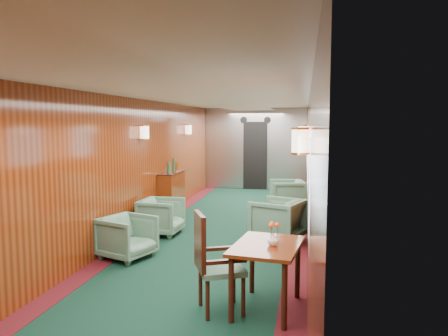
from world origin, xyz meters
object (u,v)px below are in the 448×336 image
at_px(armchair_right_near, 278,220).
at_px(armchair_left_far, 161,216).
at_px(side_chair, 212,259).
at_px(armchair_left_near, 127,237).
at_px(credenza, 172,193).
at_px(dining_table, 267,255).
at_px(armchair_right_far, 287,195).

bearing_deg(armchair_right_near, armchair_left_far, -69.82).
distance_m(side_chair, armchair_left_far, 3.35).
height_order(armchair_left_near, armchair_right_near, armchair_right_near).
relative_size(armchair_left_near, armchair_right_near, 0.88).
xyz_separation_m(credenza, armchair_left_far, (0.31, -1.62, -0.16)).
bearing_deg(armchair_right_near, credenza, -104.04).
xyz_separation_m(side_chair, credenza, (-1.86, 4.58, -0.10)).
distance_m(credenza, armchair_left_near, 3.03).
bearing_deg(armchair_left_far, dining_table, -140.17).
xyz_separation_m(dining_table, armchair_left_near, (-2.15, 1.40, -0.28)).
xyz_separation_m(credenza, armchair_right_near, (2.36, -1.65, -0.12)).
relative_size(credenza, armchair_right_far, 1.61).
distance_m(credenza, armchair_right_far, 2.61).
distance_m(dining_table, credenza, 5.03).
distance_m(dining_table, armchair_left_far, 3.51).
bearing_deg(side_chair, dining_table, -8.14).
relative_size(armchair_left_near, armchair_right_far, 0.91).
bearing_deg(armchair_left_near, credenza, 25.20).
height_order(dining_table, credenza, credenza).
distance_m(side_chair, armchair_left_near, 2.25).
distance_m(armchair_left_far, armchair_right_near, 2.05).
height_order(armchair_left_far, armchair_right_far, armchair_right_far).
bearing_deg(armchair_right_far, armchair_left_near, -37.99).
bearing_deg(armchair_left_far, armchair_right_far, -35.67).
distance_m(side_chair, armchair_right_far, 5.62).
bearing_deg(dining_table, armchair_right_far, 97.87).
xyz_separation_m(dining_table, credenza, (-2.42, 4.41, -0.12)).
xyz_separation_m(dining_table, armchair_right_far, (-0.01, 5.43, -0.25)).
distance_m(armchair_left_far, armchair_right_far, 3.36).
relative_size(armchair_left_far, armchair_right_far, 0.94).
bearing_deg(side_chair, armchair_right_near, 55.76).
distance_m(armchair_left_near, armchair_left_far, 1.39).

